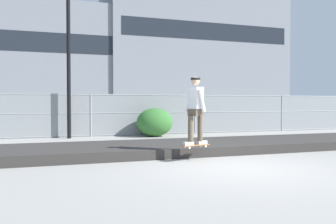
{
  "coord_description": "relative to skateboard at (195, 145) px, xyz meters",
  "views": [
    {
      "loc": [
        -3.92,
        -6.87,
        1.46
      ],
      "look_at": [
        0.19,
        5.61,
        1.12
      ],
      "focal_mm": 36.98,
      "sensor_mm": 36.0,
      "label": 1
    }
  ],
  "objects": [
    {
      "name": "skater",
      "position": [
        -0.0,
        0.0,
        0.98
      ],
      "size": [
        0.72,
        0.62,
        1.7
      ],
      "color": "#B2ADA8",
      "rests_on": "skateboard"
    },
    {
      "name": "ground_plane",
      "position": [
        0.56,
        -1.14,
        -0.39
      ],
      "size": [
        120.0,
        120.0,
        0.0
      ],
      "primitive_type": "plane",
      "color": "gray"
    },
    {
      "name": "office_block",
      "position": [
        18.01,
        45.38,
        9.14
      ],
      "size": [
        27.85,
        15.31,
        19.07
      ],
      "color": "slate",
      "rests_on": "ground_plane"
    },
    {
      "name": "gravel_berm",
      "position": [
        0.56,
        1.71,
        -0.26
      ],
      "size": [
        14.35,
        2.64,
        0.26
      ],
      "primitive_type": "cube",
      "color": "#33302D",
      "rests_on": "ground_plane"
    },
    {
      "name": "shrub_left",
      "position": [
        0.78,
        6.42,
        0.22
      ],
      "size": [
        1.59,
        1.3,
        1.23
      ],
      "color": "#336B2D",
      "rests_on": "ground_plane"
    },
    {
      "name": "chain_fence",
      "position": [
        0.56,
        7.14,
        0.54
      ],
      "size": [
        24.36,
        0.06,
        1.85
      ],
      "color": "gray",
      "rests_on": "ground_plane"
    },
    {
      "name": "skateboard",
      "position": [
        0.0,
        0.0,
        0.0
      ],
      "size": [
        0.82,
        0.42,
        0.07
      ],
      "color": "#9E5B33"
    },
    {
      "name": "library_building",
      "position": [
        -5.96,
        44.34,
        6.94
      ],
      "size": [
        28.59,
        12.42,
        14.66
      ],
      "color": "slate",
      "rests_on": "ground_plane"
    },
    {
      "name": "street_lamp",
      "position": [
        -2.79,
        6.76,
        4.16
      ],
      "size": [
        0.44,
        0.44,
        7.4
      ],
      "color": "black",
      "rests_on": "ground_plane"
    },
    {
      "name": "parked_car_near",
      "position": [
        -2.27,
        9.78,
        0.44
      ],
      "size": [
        4.49,
        2.13,
        1.66
      ],
      "color": "maroon",
      "rests_on": "ground_plane"
    },
    {
      "name": "parked_car_mid",
      "position": [
        3.83,
        10.05,
        0.44
      ],
      "size": [
        4.48,
        2.1,
        1.66
      ],
      "color": "navy",
      "rests_on": "ground_plane"
    }
  ]
}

